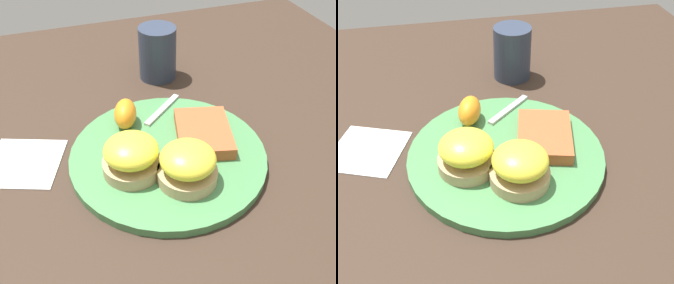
% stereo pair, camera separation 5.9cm
% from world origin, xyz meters
% --- Properties ---
extents(ground_plane, '(1.10, 1.10, 0.00)m').
position_xyz_m(ground_plane, '(0.00, 0.00, 0.00)').
color(ground_plane, '#38281E').
extents(plate, '(0.30, 0.30, 0.01)m').
position_xyz_m(plate, '(0.00, 0.00, 0.01)').
color(plate, '#47844C').
rests_on(plate, ground_plane).
extents(sandwich_benedict_left, '(0.09, 0.09, 0.06)m').
position_xyz_m(sandwich_benedict_left, '(-0.02, 0.06, 0.04)').
color(sandwich_benedict_left, tan).
rests_on(sandwich_benedict_left, plate).
extents(sandwich_benedict_right, '(0.09, 0.09, 0.06)m').
position_xyz_m(sandwich_benedict_right, '(-0.06, -0.01, 0.04)').
color(sandwich_benedict_right, tan).
rests_on(sandwich_benedict_right, plate).
extents(hashbrown_patty, '(0.13, 0.11, 0.02)m').
position_xyz_m(hashbrown_patty, '(0.01, -0.06, 0.02)').
color(hashbrown_patty, '#AD532D').
rests_on(hashbrown_patty, plate).
extents(orange_wedge, '(0.07, 0.05, 0.04)m').
position_xyz_m(orange_wedge, '(0.09, 0.04, 0.04)').
color(orange_wedge, orange).
rests_on(orange_wedge, plate).
extents(fork, '(0.14, 0.16, 0.00)m').
position_xyz_m(fork, '(0.07, 0.02, 0.02)').
color(fork, silver).
rests_on(fork, plate).
extents(cup, '(0.11, 0.07, 0.10)m').
position_xyz_m(cup, '(0.25, -0.06, 0.05)').
color(cup, '#2D384C').
rests_on(cup, ground_plane).
extents(napkin, '(0.14, 0.14, 0.00)m').
position_xyz_m(napkin, '(0.06, 0.21, 0.00)').
color(napkin, white).
rests_on(napkin, ground_plane).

